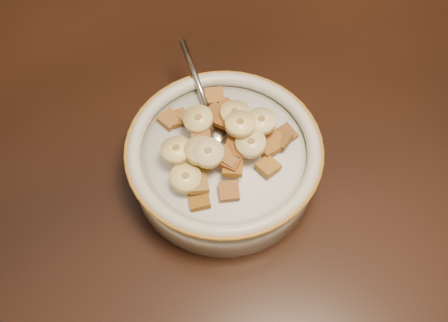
{
  "coord_description": "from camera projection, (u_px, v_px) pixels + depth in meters",
  "views": [
    {
      "loc": [
        -0.17,
        -0.37,
        1.3
      ],
      "look_at": [
        -0.13,
        -0.05,
        0.78
      ],
      "focal_mm": 45.0,
      "sensor_mm": 36.0,
      "label": 1
    }
  ],
  "objects": [
    {
      "name": "cereal_square_16",
      "position": [
        201.0,
        140.0,
        0.57
      ],
      "size": [
        0.02,
        0.02,
        0.01
      ],
      "primitive_type": "cube",
      "rotation": [
        -0.12,
        0.15,
        3.08
      ],
      "color": "brown",
      "rests_on": "milk"
    },
    {
      "name": "cereal_square_20",
      "position": [
        235.0,
        148.0,
        0.57
      ],
      "size": [
        0.03,
        0.03,
        0.01
      ],
      "primitive_type": "cube",
      "rotation": [
        -0.14,
        0.09,
        2.62
      ],
      "color": "brown",
      "rests_on": "milk"
    },
    {
      "name": "cereal_square_22",
      "position": [
        179.0,
        118.0,
        0.61
      ],
      "size": [
        0.03,
        0.03,
        0.01
      ],
      "primitive_type": "cube",
      "rotation": [
        -0.05,
        0.15,
        0.36
      ],
      "color": "brown",
      "rests_on": "milk"
    },
    {
      "name": "cereal_square_17",
      "position": [
        170.0,
        119.0,
        0.61
      ],
      "size": [
        0.03,
        0.03,
        0.01
      ],
      "primitive_type": "cube",
      "rotation": [
        -0.0,
        0.06,
        0.69
      ],
      "color": "brown",
      "rests_on": "milk"
    },
    {
      "name": "cereal_square_7",
      "position": [
        190.0,
        118.0,
        0.6
      ],
      "size": [
        0.03,
        0.03,
        0.01
      ],
      "primitive_type": "cube",
      "rotation": [
        -0.04,
        0.02,
        0.6
      ],
      "color": "#9B5A19",
      "rests_on": "milk"
    },
    {
      "name": "banana_slice_4",
      "position": [
        198.0,
        119.0,
        0.58
      ],
      "size": [
        0.04,
        0.04,
        0.02
      ],
      "primitive_type": "cylinder",
      "rotation": [
        -0.12,
        0.09,
        2.43
      ],
      "color": "#D0BA66",
      "rests_on": "milk"
    },
    {
      "name": "cereal_square_3",
      "position": [
        228.0,
        157.0,
        0.56
      ],
      "size": [
        0.03,
        0.03,
        0.01
      ],
      "primitive_type": "cube",
      "rotation": [
        0.17,
        0.17,
        0.91
      ],
      "color": "brown",
      "rests_on": "milk"
    },
    {
      "name": "floor",
      "position": [
        274.0,
        316.0,
        1.35
      ],
      "size": [
        4.0,
        4.5,
        0.1
      ],
      "primitive_type": "cube",
      "color": "#422816",
      "rests_on": "ground"
    },
    {
      "name": "cereal_square_5",
      "position": [
        210.0,
        154.0,
        0.57
      ],
      "size": [
        0.03,
        0.03,
        0.01
      ],
      "primitive_type": "cube",
      "rotation": [
        0.22,
        0.16,
        0.95
      ],
      "color": "brown",
      "rests_on": "milk"
    },
    {
      "name": "banana_slice_2",
      "position": [
        240.0,
        124.0,
        0.57
      ],
      "size": [
        0.04,
        0.04,
        0.02
      ],
      "primitive_type": "cylinder",
      "rotation": [
        0.1,
        0.12,
        2.04
      ],
      "color": "#F7D17A",
      "rests_on": "milk"
    },
    {
      "name": "cereal_square_24",
      "position": [
        233.0,
        168.0,
        0.56
      ],
      "size": [
        0.02,
        0.02,
        0.01
      ],
      "primitive_type": "cube",
      "rotation": [
        0.13,
        0.03,
        2.94
      ],
      "color": "brown",
      "rests_on": "milk"
    },
    {
      "name": "banana_slice_1",
      "position": [
        200.0,
        150.0,
        0.56
      ],
      "size": [
        0.03,
        0.03,
        0.01
      ],
      "primitive_type": "cylinder",
      "rotation": [
        -0.06,
        -0.02,
        0.1
      ],
      "color": "#F5DE83",
      "rests_on": "milk"
    },
    {
      "name": "chair",
      "position": [
        288.0,
        11.0,
        1.18
      ],
      "size": [
        0.41,
        0.41,
        0.9
      ],
      "primitive_type": "cube",
      "rotation": [
        0.0,
        0.0,
        0.02
      ],
      "color": "black",
      "rests_on": "floor"
    },
    {
      "name": "cereal_square_9",
      "position": [
        198.0,
        169.0,
        0.57
      ],
      "size": [
        0.03,
        0.03,
        0.01
      ],
      "primitive_type": "cube",
      "rotation": [
        0.15,
        0.0,
        0.7
      ],
      "color": "brown",
      "rests_on": "milk"
    },
    {
      "name": "cereal_square_21",
      "position": [
        227.0,
        108.0,
        0.61
      ],
      "size": [
        0.03,
        0.03,
        0.01
      ],
      "primitive_type": "cube",
      "rotation": [
        0.01,
        0.06,
        2.25
      ],
      "color": "brown",
      "rests_on": "milk"
    },
    {
      "name": "cereal_square_8",
      "position": [
        268.0,
        166.0,
        0.57
      ],
      "size": [
        0.03,
        0.03,
        0.01
      ],
      "primitive_type": "cube",
      "rotation": [
        0.12,
        0.1,
        2.19
      ],
      "color": "olive",
      "rests_on": "milk"
    },
    {
      "name": "cereal_square_12",
      "position": [
        230.0,
        161.0,
        0.56
      ],
      "size": [
        0.03,
        0.03,
        0.01
      ],
      "primitive_type": "cube",
      "rotation": [
        0.04,
        -0.06,
        2.56
      ],
      "color": "brown",
      "rests_on": "milk"
    },
    {
      "name": "cereal_square_2",
      "position": [
        269.0,
        147.0,
        0.58
      ],
      "size": [
        0.03,
        0.03,
        0.01
      ],
      "primitive_type": "cube",
      "rotation": [
        0.06,
        0.09,
        2.08
      ],
      "color": "#895E1D",
      "rests_on": "milk"
    },
    {
      "name": "cereal_square_14",
      "position": [
        214.0,
        96.0,
        0.62
      ],
      "size": [
        0.02,
        0.02,
        0.01
      ],
      "primitive_type": "cube",
      "rotation": [
        0.08,
        -0.09,
        1.64
      ],
      "color": "brown",
      "rests_on": "milk"
    },
    {
      "name": "cereal_square_23",
      "position": [
        199.0,
        200.0,
        0.56
      ],
      "size": [
        0.02,
        0.02,
        0.01
      ],
      "primitive_type": "cube",
      "rotation": [
        -0.15,
        0.12,
        1.64
      ],
      "color": "#8A5816",
      "rests_on": "milk"
    },
    {
      "name": "table",
      "position": [
        323.0,
        134.0,
        0.68
      ],
      "size": [
        1.42,
        0.92,
        0.04
      ],
      "primitive_type": "cube",
      "rotation": [
        0.0,
        0.0,
        -0.02
      ],
      "color": "black",
      "rests_on": "floor"
    },
    {
      "name": "cereal_bowl",
      "position": [
        224.0,
        164.0,
        0.61
      ],
      "size": [
        0.2,
        0.2,
        0.05
      ],
      "primitive_type": "cylinder",
      "color": "#B6B2A2",
      "rests_on": "table"
    },
    {
      "name": "cereal_square_0",
      "position": [
        271.0,
        142.0,
        0.59
      ],
      "size": [
        0.03,
        0.03,
        0.01
      ],
      "primitive_type": "cube",
      "rotation": [
        -0.03,
        -0.15,
        1.21
      ],
      "color": "#935E30",
      "rests_on": "milk"
    },
    {
      "name": "cereal_square_1",
      "position": [
        215.0,
        113.0,
        0.6
      ],
      "size": [
        0.03,
        0.03,
        0.01
      ],
      "primitive_type": "cube",
      "rotation": [
        -0.23,
        0.14,
        2.19
      ],
      "color": "brown",
      "rests_on": "milk"
    },
    {
      "name": "cereal_square_11",
      "position": [
        249.0,
        122.0,
        0.6
      ],
      "size": [
        0.02,
        0.02,
        0.01
      ],
      "primitive_type": "cube",
      "rotation": [
        0.03,
        0.03,
        0.16
      ],
      "color": "#9B5B30",
      "rests_on": "milk"
    },
    {
      "name": "cereal_square_10",
      "position": [
        239.0,
        113.0,
        0.6
      ],
      "size": [
        0.02,
        0.02,
        0.01
      ],
      "primitive_type": "cube",
      "rotation": [
        0.1,
        -0.09,
        1.74
      ],
      "color": "brown",
      "rests_on": "milk"
    },
    {
      "name": "cereal_square_19",
      "position": [
        198.0,
        184.0,
        0.56
      ],
      "size": [
        0.02,
        0.02,
        0.01
      ],
      "primitive_type": "cube",
      "rotation": [
        0.11,
        0.1,
        1.62
      ],
      "color": "brown",
      "rests_on": "milk"
    },
    {
      "name": "banana_slice_7",
      "position": [
        208.0,
        153.0,
        0.55
      ],
      "size": [
        0.04,
        0.04,
        0.01
      ],
      "primitive_type": "cylinder",
      "rotation": [
        0.06,
        -0.05,
        1.37
      ],
      "color": "#F8E0A0",
      "rests_on": "milk"
    },
    {
      "name": "banana_slice_3",
      "position": [
        235.0,
        114.0,
        0.59
      ],
      "size": [
        0.04,
        0.04,
        0.01
      ],
      "primitive_type": "cylinder",
      "rotation": [
        0.01,
        0.14,
        0.84
      ],
      "color": "#EAD77D",
      "rests_on": "milk"
    },
    {
      "name": "cereal_square_6",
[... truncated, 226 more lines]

